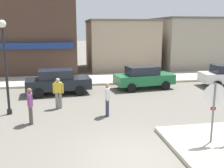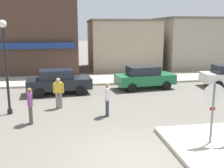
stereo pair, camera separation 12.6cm
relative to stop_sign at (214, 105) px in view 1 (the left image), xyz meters
The scene contains 12 objects.
ground_plane 3.22m from the stop_sign, behind, with size 160.00×160.00×0.00m, color #6B665B.
kerb_far 13.06m from the stop_sign, 102.52° to the left, with size 80.00×4.00×0.15m, color #B7AD99.
stop_sign is the anchor object (origin of this frame).
lamp_post 9.33m from the stop_sign, 147.31° to the left, with size 0.36×0.36×4.54m.
parked_car_nearest 10.30m from the stop_sign, 122.34° to the left, with size 4.13×2.14×1.56m.
parked_car_second 9.20m from the stop_sign, 88.16° to the left, with size 4.17×2.23×1.56m.
pedestrian_crossing_near 5.00m from the stop_sign, 128.75° to the left, with size 0.26×0.56×1.61m.
pedestrian_crossing_far 7.42m from the stop_sign, 152.52° to the left, with size 0.28×0.56×1.61m.
pedestrian_kerb_side 7.75m from the stop_sign, 134.36° to the left, with size 0.56×0.26×1.61m.
building_corner_shop 20.60m from the stop_sign, 117.46° to the left, with size 11.32×7.49×7.52m.
building_storefront_left_near 18.76m from the stop_sign, 87.94° to the left, with size 6.69×6.65×4.92m.
building_storefront_left_mid 20.40m from the stop_sign, 64.52° to the left, with size 8.29×6.83×5.16m.
Camera 1 is at (-2.18, -7.53, 4.12)m, focal length 42.00 mm.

